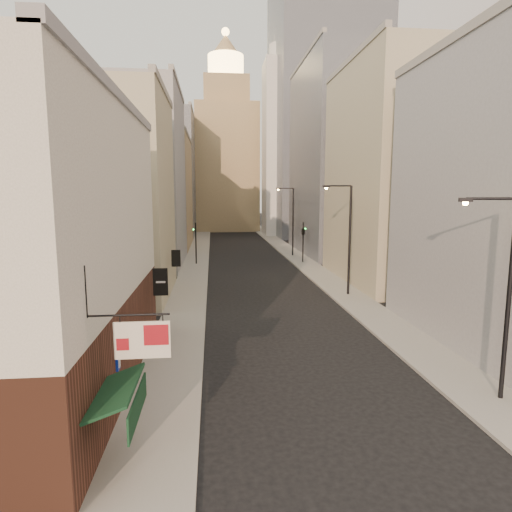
{
  "coord_description": "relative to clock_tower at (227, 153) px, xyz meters",
  "views": [
    {
      "loc": [
        -4.44,
        -9.08,
        8.3
      ],
      "look_at": [
        -1.65,
        18.42,
        4.3
      ],
      "focal_mm": 30.0,
      "sensor_mm": 36.0,
      "label": 1
    }
  ],
  "objects": [
    {
      "name": "sidewalk_left",
      "position": [
        -5.5,
        -37.0,
        -17.56
      ],
      "size": [
        3.0,
        140.0,
        0.15
      ],
      "primitive_type": "cube",
      "color": "gray",
      "rests_on": "ground"
    },
    {
      "name": "sidewalk_right",
      "position": [
        7.5,
        -37.0,
        -17.56
      ],
      "size": [
        3.0,
        140.0,
        0.15
      ],
      "primitive_type": "cube",
      "color": "gray",
      "rests_on": "ground"
    },
    {
      "name": "near_building_left",
      "position": [
        -9.99,
        -83.0,
        -11.61
      ],
      "size": [
        8.3,
        23.04,
        12.3
      ],
      "color": "#583023",
      "rests_on": "ground"
    },
    {
      "name": "left_bldg_beige",
      "position": [
        -11.0,
        -66.0,
        -9.63
      ],
      "size": [
        8.0,
        12.0,
        16.0
      ],
      "primitive_type": "cube",
      "color": "tan",
      "rests_on": "ground"
    },
    {
      "name": "left_bldg_grey",
      "position": [
        -11.0,
        -50.0,
        -7.63
      ],
      "size": [
        8.0,
        16.0,
        20.0
      ],
      "primitive_type": "cube",
      "color": "gray",
      "rests_on": "ground"
    },
    {
      "name": "left_bldg_tan",
      "position": [
        -11.0,
        -32.0,
        -9.13
      ],
      "size": [
        8.0,
        18.0,
        17.0
      ],
      "primitive_type": "cube",
      "color": "#9A8159",
      "rests_on": "ground"
    },
    {
      "name": "left_bldg_wingrid",
      "position": [
        -11.0,
        -12.0,
        -5.63
      ],
      "size": [
        8.0,
        20.0,
        24.0
      ],
      "primitive_type": "cube",
      "color": "gray",
      "rests_on": "ground"
    },
    {
      "name": "right_bldg_beige",
      "position": [
        13.0,
        -62.0,
        -7.63
      ],
      "size": [
        8.0,
        16.0,
        20.0
      ],
      "primitive_type": "cube",
      "color": "tan",
      "rests_on": "ground"
    },
    {
      "name": "right_bldg_wingrid",
      "position": [
        13.0,
        -42.0,
        -4.63
      ],
      "size": [
        8.0,
        20.0,
        26.0
      ],
      "primitive_type": "cube",
      "color": "gray",
      "rests_on": "ground"
    },
    {
      "name": "highrise",
      "position": [
        19.0,
        -14.0,
        8.02
      ],
      "size": [
        21.0,
        23.0,
        51.2
      ],
      "color": "gray",
      "rests_on": "ground"
    },
    {
      "name": "clock_tower",
      "position": [
        0.0,
        0.0,
        0.0
      ],
      "size": [
        14.0,
        14.0,
        44.9
      ],
      "color": "#9A8159",
      "rests_on": "ground"
    },
    {
      "name": "white_tower",
      "position": [
        11.0,
        -14.0,
        0.97
      ],
      "size": [
        8.0,
        8.0,
        41.5
      ],
      "color": "silver",
      "rests_on": "ground"
    },
    {
      "name": "streetlamp_near",
      "position": [
        7.86,
        -85.8,
        -12.96
      ],
      "size": [
        2.07,
        0.85,
        8.19
      ],
      "rotation": [
        0.0,
        0.0,
        -0.33
      ],
      "color": "black",
      "rests_on": "ground"
    },
    {
      "name": "streetlamp_mid",
      "position": [
        7.36,
        -67.57,
        -12.48
      ],
      "size": [
        2.36,
        0.45,
        9.03
      ],
      "rotation": [
        0.0,
        0.0,
        -0.1
      ],
      "color": "black",
      "rests_on": "ground"
    },
    {
      "name": "streetlamp_far",
      "position": [
        6.99,
        -44.85,
        -12.41
      ],
      "size": [
        2.4,
        0.43,
        9.14
      ],
      "rotation": [
        0.0,
        0.0,
        -0.09
      ],
      "color": "black",
      "rests_on": "ground"
    },
    {
      "name": "traffic_light_left",
      "position": [
        -5.45,
        -50.56,
        -14.23
      ],
      "size": [
        0.56,
        0.46,
        5.0
      ],
      "rotation": [
        0.0,
        0.0,
        2.79
      ],
      "color": "black",
      "rests_on": "ground"
    },
    {
      "name": "traffic_light_right",
      "position": [
        7.4,
        -50.62,
        -13.68
      ],
      "size": [
        0.69,
        0.69,
        5.0
      ],
      "rotation": [
        0.0,
        0.0,
        3.15
      ],
      "color": "black",
      "rests_on": "ground"
    }
  ]
}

